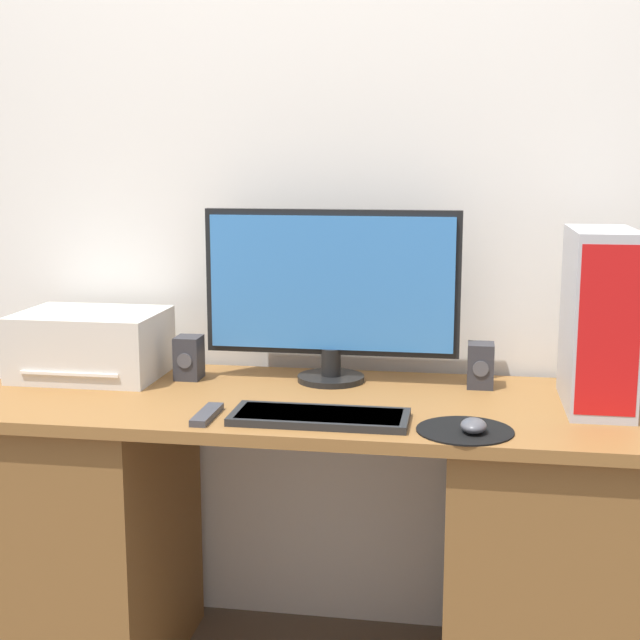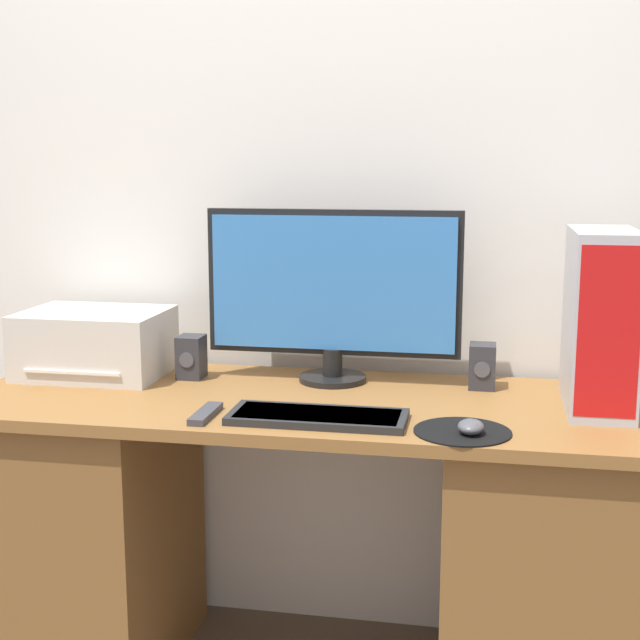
% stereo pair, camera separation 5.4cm
% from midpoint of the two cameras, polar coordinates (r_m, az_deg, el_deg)
% --- Properties ---
extents(wall_back, '(6.40, 0.05, 2.70)m').
position_cam_midpoint_polar(wall_back, '(2.57, -0.18, 9.23)').
color(wall_back, white).
rests_on(wall_back, ground_plane).
extents(desk, '(1.73, 0.65, 0.80)m').
position_cam_midpoint_polar(desk, '(2.41, -1.70, -13.88)').
color(desk, brown).
rests_on(desk, ground_plane).
extents(monitor, '(0.69, 0.18, 0.47)m').
position_cam_midpoint_polar(monitor, '(2.40, 0.09, 2.01)').
color(monitor, black).
rests_on(monitor, desk).
extents(keyboard, '(0.41, 0.17, 0.02)m').
position_cam_midpoint_polar(keyboard, '(2.08, -0.76, -6.19)').
color(keyboard, black).
rests_on(keyboard, desk).
extents(mousepad, '(0.22, 0.22, 0.00)m').
position_cam_midpoint_polar(mousepad, '(2.03, 8.51, -7.01)').
color(mousepad, black).
rests_on(mousepad, desk).
extents(mouse, '(0.06, 0.08, 0.03)m').
position_cam_midpoint_polar(mouse, '(2.01, 9.04, -6.70)').
color(mouse, '#4C4C51').
rests_on(mouse, mousepad).
extents(computer_tower, '(0.15, 0.33, 0.44)m').
position_cam_midpoint_polar(computer_tower, '(2.25, 16.78, 0.06)').
color(computer_tower, '#B2B2B7').
rests_on(computer_tower, desk).
extents(printer, '(0.39, 0.30, 0.18)m').
position_cam_midpoint_polar(printer, '(2.58, -15.01, -1.51)').
color(printer, beige).
rests_on(printer, desk).
extents(speaker_left, '(0.07, 0.08, 0.12)m').
position_cam_midpoint_polar(speaker_left, '(2.49, -9.00, -2.39)').
color(speaker_left, '#2D2D33').
rests_on(speaker_left, desk).
extents(speaker_right, '(0.07, 0.08, 0.12)m').
position_cam_midpoint_polar(speaker_right, '(2.40, 9.61, -2.88)').
color(speaker_right, '#2D2D33').
rests_on(speaker_right, desk).
extents(remote_control, '(0.04, 0.16, 0.02)m').
position_cam_midpoint_polar(remote_control, '(2.13, -7.97, -6.02)').
color(remote_control, '#38383D').
rests_on(remote_control, desk).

